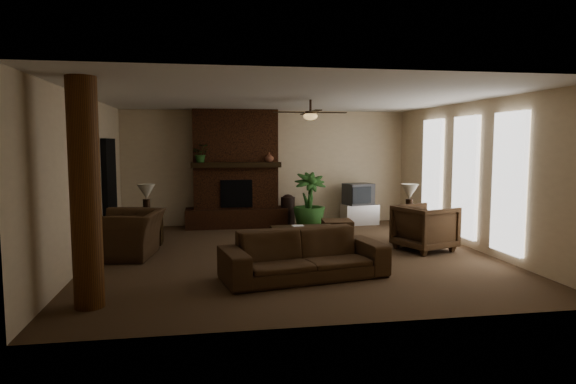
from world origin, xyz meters
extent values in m
plane|color=brown|center=(0.00, 0.00, 0.00)|extent=(7.00, 7.00, 0.00)
plane|color=silver|center=(0.00, 0.00, 2.80)|extent=(7.00, 7.00, 0.00)
plane|color=beige|center=(0.00, 3.50, 1.40)|extent=(7.00, 0.00, 7.00)
plane|color=beige|center=(0.00, -3.50, 1.40)|extent=(7.00, 0.00, 7.00)
plane|color=beige|center=(-3.50, 0.00, 1.40)|extent=(0.00, 7.00, 7.00)
plane|color=beige|center=(3.50, 0.00, 1.40)|extent=(0.00, 7.00, 7.00)
cube|color=#472413|center=(-0.80, 3.25, 1.40)|extent=(2.00, 0.50, 2.80)
cube|color=#472413|center=(-0.80, 3.15, 0.23)|extent=(2.40, 0.70, 0.45)
cube|color=black|center=(-0.80, 2.99, 0.82)|extent=(0.75, 0.04, 0.65)
cube|color=black|center=(-0.80, 2.97, 1.50)|extent=(2.10, 0.28, 0.12)
cube|color=white|center=(3.45, 1.60, 1.35)|extent=(0.08, 0.85, 2.35)
cube|color=white|center=(3.45, 0.20, 1.35)|extent=(0.08, 0.85, 2.35)
cube|color=white|center=(3.45, -1.20, 1.35)|extent=(0.08, 0.85, 2.35)
cylinder|color=brown|center=(-2.95, -2.40, 1.40)|extent=(0.36, 0.36, 2.80)
cube|color=black|center=(-3.44, 1.80, 1.05)|extent=(0.10, 1.00, 2.10)
cylinder|color=black|center=(0.40, 0.30, 2.68)|extent=(0.04, 0.04, 0.24)
cylinder|color=black|center=(0.40, 0.30, 2.56)|extent=(0.20, 0.20, 0.06)
ellipsoid|color=#F2BF72|center=(0.40, 0.30, 2.50)|extent=(0.26, 0.26, 0.14)
cube|color=black|center=(0.80, 0.30, 2.57)|extent=(0.55, 0.12, 0.01)
cube|color=black|center=(0.00, 0.30, 2.57)|extent=(0.55, 0.12, 0.01)
cube|color=black|center=(0.40, 0.70, 2.57)|extent=(0.12, 0.55, 0.01)
cube|color=black|center=(0.40, -0.10, 2.57)|extent=(0.12, 0.55, 0.01)
imported|color=#47311E|center=(-0.09, -1.55, 0.48)|extent=(2.53, 1.16, 0.95)
imported|color=#47311E|center=(-2.88, 0.33, 0.54)|extent=(0.98, 1.35, 1.09)
imported|color=#47311E|center=(2.53, -0.06, 0.47)|extent=(1.13, 1.16, 0.95)
cube|color=black|center=(0.30, 0.35, 0.40)|extent=(1.20, 0.70, 0.06)
cube|color=black|center=(-0.20, 0.10, 0.18)|extent=(0.07, 0.07, 0.37)
cube|color=black|center=(0.80, 0.10, 0.18)|extent=(0.07, 0.07, 0.37)
cube|color=black|center=(-0.20, 0.60, 0.18)|extent=(0.07, 0.07, 0.37)
cube|color=black|center=(0.80, 0.60, 0.18)|extent=(0.07, 0.07, 0.37)
cube|color=#47311E|center=(1.19, 1.27, 0.20)|extent=(0.66, 0.66, 0.40)
cube|color=silver|center=(2.24, 3.02, 0.25)|extent=(0.89, 0.57, 0.50)
cube|color=#38383B|center=(2.19, 2.97, 0.76)|extent=(0.76, 0.65, 0.52)
cube|color=black|center=(2.19, 2.70, 0.76)|extent=(0.51, 0.16, 0.40)
cylinder|color=black|center=(0.46, 3.11, 0.35)|extent=(0.34, 0.34, 0.70)
sphere|color=black|center=(0.46, 3.11, 0.60)|extent=(0.34, 0.34, 0.34)
imported|color=#2A5421|center=(0.84, 2.45, 0.37)|extent=(0.84, 1.38, 0.75)
cube|color=black|center=(-2.64, 1.42, 0.28)|extent=(0.51, 0.51, 0.55)
cylinder|color=black|center=(-2.68, 1.43, 0.73)|extent=(0.18, 0.18, 0.35)
cone|color=beige|center=(-2.68, 1.43, 1.05)|extent=(0.46, 0.46, 0.30)
cube|color=black|center=(2.52, 0.59, 0.28)|extent=(0.65, 0.65, 0.55)
cylinder|color=black|center=(2.48, 0.57, 0.73)|extent=(0.16, 0.16, 0.35)
cone|color=beige|center=(2.48, 0.57, 1.05)|extent=(0.42, 0.42, 0.30)
imported|color=#2A5421|center=(-1.61, 2.98, 1.72)|extent=(0.38, 0.42, 0.33)
imported|color=brown|center=(-0.01, 3.01, 1.67)|extent=(0.27, 0.28, 0.22)
imported|color=#999999|center=(0.09, 0.39, 0.57)|extent=(0.22, 0.03, 0.29)
imported|color=#999999|center=(0.60, 0.26, 0.58)|extent=(0.20, 0.12, 0.29)
camera|label=1|loc=(-1.52, -8.63, 2.01)|focal=30.75mm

